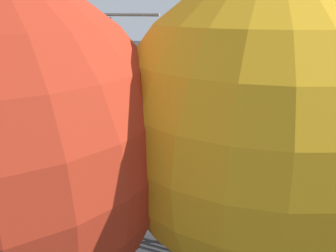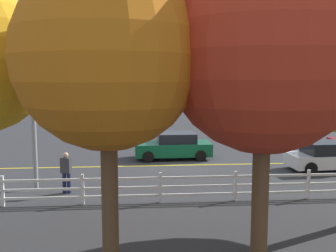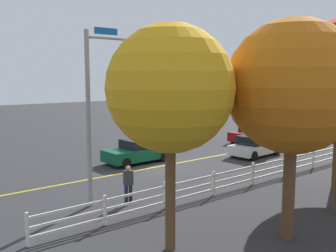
{
  "view_description": "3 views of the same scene",
  "coord_description": "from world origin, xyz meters",
  "px_view_note": "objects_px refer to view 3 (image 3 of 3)",
  "views": [
    {
      "loc": [
        -4.87,
        14.4,
        7.28
      ],
      "look_at": [
        0.75,
        0.27,
        1.8
      ],
      "focal_mm": 34.56,
      "sensor_mm": 36.0,
      "label": 1
    },
    {
      "loc": [
        2.21,
        20.63,
        4.73
      ],
      "look_at": [
        0.57,
        0.4,
        2.19
      ],
      "focal_mm": 42.14,
      "sensor_mm": 36.0,
      "label": 2
    },
    {
      "loc": [
        14.03,
        18.39,
        5.5
      ],
      "look_at": [
        -0.04,
        1.15,
        2.66
      ],
      "focal_mm": 41.16,
      "sensor_mm": 36.0,
      "label": 3
    }
  ],
  "objects_px": {
    "car_2": "(138,151)",
    "tree_0": "(170,89)",
    "car_1": "(252,133)",
    "tree_4": "(293,87)",
    "car_0": "(255,146)",
    "pedestrian": "(128,183)"
  },
  "relations": [
    {
      "from": "car_0",
      "to": "car_2",
      "type": "relative_size",
      "value": 0.93
    },
    {
      "from": "car_1",
      "to": "tree_0",
      "type": "xyz_separation_m",
      "value": [
        18.46,
        11.43,
        4.39
      ]
    },
    {
      "from": "car_2",
      "to": "pedestrian",
      "type": "height_order",
      "value": "pedestrian"
    },
    {
      "from": "tree_0",
      "to": "tree_4",
      "type": "xyz_separation_m",
      "value": [
        -3.65,
        1.88,
        0.04
      ]
    },
    {
      "from": "car_0",
      "to": "pedestrian",
      "type": "relative_size",
      "value": 2.42
    },
    {
      "from": "car_0",
      "to": "car_2",
      "type": "bearing_deg",
      "value": 152.21
    },
    {
      "from": "car_2",
      "to": "tree_4",
      "type": "height_order",
      "value": "tree_4"
    },
    {
      "from": "tree_0",
      "to": "tree_4",
      "type": "relative_size",
      "value": 0.96
    },
    {
      "from": "pedestrian",
      "to": "tree_4",
      "type": "height_order",
      "value": "tree_4"
    },
    {
      "from": "car_2",
      "to": "tree_4",
      "type": "xyz_separation_m",
      "value": [
        2.82,
        12.99,
        4.44
      ]
    },
    {
      "from": "car_2",
      "to": "tree_0",
      "type": "bearing_deg",
      "value": 58.76
    },
    {
      "from": "car_1",
      "to": "tree_4",
      "type": "distance_m",
      "value": 20.4
    },
    {
      "from": "car_2",
      "to": "tree_0",
      "type": "distance_m",
      "value": 13.59
    },
    {
      "from": "car_0",
      "to": "pedestrian",
      "type": "height_order",
      "value": "pedestrian"
    },
    {
      "from": "car_2",
      "to": "pedestrian",
      "type": "bearing_deg",
      "value": 51.24
    },
    {
      "from": "car_0",
      "to": "tree_4",
      "type": "distance_m",
      "value": 14.71
    },
    {
      "from": "car_1",
      "to": "pedestrian",
      "type": "relative_size",
      "value": 2.59
    },
    {
      "from": "tree_4",
      "to": "car_1",
      "type": "bearing_deg",
      "value": -138.05
    },
    {
      "from": "tree_0",
      "to": "car_2",
      "type": "bearing_deg",
      "value": -120.18
    },
    {
      "from": "car_0",
      "to": "tree_4",
      "type": "bearing_deg",
      "value": -140.09
    },
    {
      "from": "car_1",
      "to": "tree_4",
      "type": "bearing_deg",
      "value": 39.04
    },
    {
      "from": "car_0",
      "to": "tree_4",
      "type": "relative_size",
      "value": 0.55
    }
  ]
}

